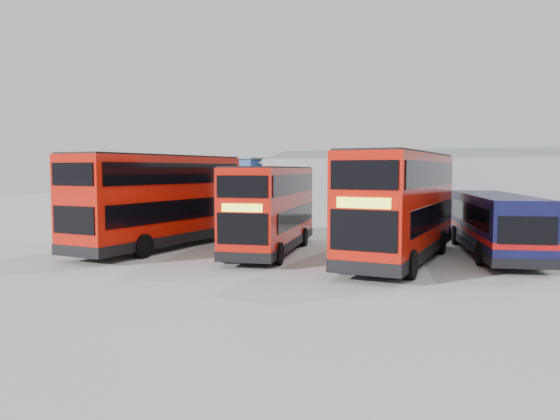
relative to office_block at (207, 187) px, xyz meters
The scene contains 8 objects.
ground_plane 22.94m from the office_block, 52.11° to the right, with size 120.00×120.00×0.00m, color #9E9E99.
office_block is the anchor object (origin of this frame).
maintenance_shed 22.09m from the office_block, ahead, with size 30.50×12.00×5.89m.
double_decker_left 20.38m from the office_block, 68.74° to the right, with size 4.03×11.86×4.93m.
double_decker_centre 22.66m from the office_block, 53.70° to the right, with size 3.77×10.40×4.31m.
double_decker_right 27.21m from the office_block, 43.16° to the right, with size 3.81×11.87×4.94m.
single_decker_blue 28.43m from the office_block, 32.91° to the right, with size 4.65×11.19×2.96m.
panel_van 4.52m from the office_block, 107.07° to the right, with size 3.24×5.28×2.16m.
Camera 1 is at (9.37, -25.59, 4.18)m, focal length 35.00 mm.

